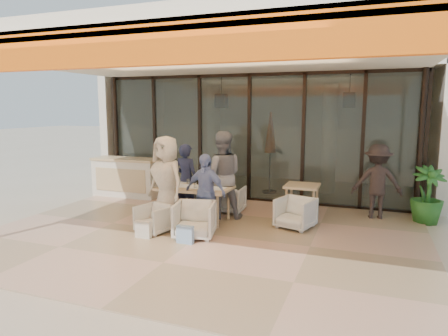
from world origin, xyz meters
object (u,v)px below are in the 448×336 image
object	(u,v)px
side_chair	(295,212)
dining_table	(195,189)
host_counter	(127,177)
diner_cream	(166,181)
diner_grey	(222,175)
chair_far_right	(229,198)
chair_near_left	(154,218)
standing_woman	(377,182)
chair_far_left	(196,195)
potted_palm	(427,195)
chair_near_right	(195,218)
diner_navy	(186,180)
side_table	(302,190)
diner_periwinkle	(205,192)

from	to	relation	value
side_chair	dining_table	bearing A→B (deg)	-156.90
host_counter	diner_cream	xyz separation A→B (m)	(2.28, -1.98, 0.38)
host_counter	diner_grey	world-z (taller)	diner_grey
dining_table	chair_far_right	bearing A→B (deg)	65.58
chair_near_left	standing_woman	xyz separation A→B (m)	(3.96, 2.52, 0.51)
dining_table	standing_woman	bearing A→B (deg)	23.78
chair_far_left	potted_palm	distance (m)	4.98
chair_near_right	chair_far_right	bearing A→B (deg)	76.68
host_counter	diner_navy	bearing A→B (deg)	-25.48
chair_near_left	chair_near_right	xyz separation A→B (m)	(0.84, 0.00, 0.07)
diner_grey	standing_woman	bearing A→B (deg)	177.88
side_chair	potted_palm	size ratio (longest dim) A/B	0.57
dining_table	potted_palm	xyz separation A→B (m)	(4.52, 1.58, -0.09)
side_table	chair_far_right	bearing A→B (deg)	-178.08
dining_table	side_chair	distance (m)	2.10
chair_far_right	chair_near_left	size ratio (longest dim) A/B	1.11
chair_near_right	potted_palm	size ratio (longest dim) A/B	0.62
standing_woman	diner_periwinkle	bearing A→B (deg)	27.51
side_chair	diner_navy	bearing A→B (deg)	-168.30
host_counter	side_table	world-z (taller)	host_counter
dining_table	diner_grey	size ratio (longest dim) A/B	0.80
host_counter	chair_far_left	xyz separation A→B (m)	(2.28, -0.58, -0.19)
chair_near_right	side_chair	world-z (taller)	chair_near_right
diner_navy	dining_table	bearing A→B (deg)	139.15
host_counter	diner_grey	bearing A→B (deg)	-19.19
host_counter	diner_navy	size ratio (longest dim) A/B	1.16
host_counter	diner_grey	distance (m)	3.32
chair_far_left	diner_periwinkle	bearing A→B (deg)	139.99
host_counter	diner_cream	size ratio (longest dim) A/B	1.02
diner_grey	standing_woman	xyz separation A→B (m)	(3.12, 1.12, -0.13)
side_table	chair_near_left	bearing A→B (deg)	-141.60
standing_woman	chair_near_right	bearing A→B (deg)	33.52
chair_near_left	diner_grey	xyz separation A→B (m)	(0.84, 1.40, 0.64)
diner_navy	standing_woman	bearing A→B (deg)	-157.97
chair_far_right	side_chair	world-z (taller)	side_chair
host_counter	dining_table	xyz separation A→B (m)	(2.69, -1.53, 0.15)
potted_palm	side_table	bearing A→B (deg)	-166.75
host_counter	chair_far_left	distance (m)	2.36
chair_near_left	diner_navy	size ratio (longest dim) A/B	0.37
diner_cream	chair_near_right	bearing A→B (deg)	-9.83
chair_near_right	potted_palm	distance (m)	4.82
dining_table	diner_navy	bearing A→B (deg)	132.91
diner_periwinkle	standing_woman	size ratio (longest dim) A/B	0.93
chair_far_right	standing_woman	world-z (taller)	standing_woman
side_chair	standing_woman	bearing A→B (deg)	57.65
side_chair	standing_woman	world-z (taller)	standing_woman
chair_near_left	diner_cream	world-z (taller)	diner_cream
chair_near_right	dining_table	bearing A→B (deg)	100.79
host_counter	standing_woman	size ratio (longest dim) A/B	1.15
standing_woman	side_table	bearing A→B (deg)	15.32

